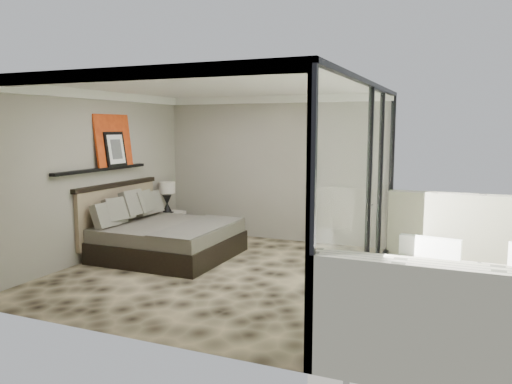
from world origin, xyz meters
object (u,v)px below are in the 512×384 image
at_px(bed, 163,236).
at_px(nightstand, 168,224).
at_px(table_lamp, 167,193).
at_px(lounger, 417,282).

relative_size(bed, nightstand, 4.04).
height_order(table_lamp, lounger, table_lamp).
distance_m(bed, nightstand, 1.47).
distance_m(bed, table_lamp, 1.57).
bearing_deg(bed, nightstand, 119.63).
bearing_deg(lounger, nightstand, 167.82).
relative_size(bed, lounger, 1.19).
height_order(nightstand, table_lamp, table_lamp).
relative_size(table_lamp, lounger, 0.34).
height_order(bed, table_lamp, bed).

